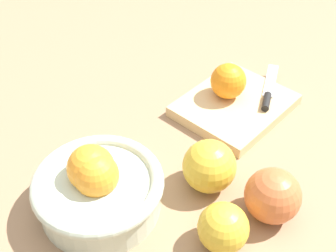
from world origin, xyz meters
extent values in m
plane|color=#997556|center=(0.00, 0.00, 0.00)|extent=(2.40, 2.40, 0.00)
cylinder|color=beige|center=(-0.19, 0.12, 0.03)|extent=(0.18, 0.18, 0.05)
torus|color=beige|center=(-0.19, 0.12, 0.05)|extent=(0.19, 0.19, 0.02)
sphere|color=orange|center=(-0.19, 0.14, 0.07)|extent=(0.07, 0.07, 0.07)
sphere|color=orange|center=(-0.19, 0.13, 0.07)|extent=(0.07, 0.07, 0.07)
cube|color=#DBB77F|center=(0.13, 0.08, 0.01)|extent=(0.22, 0.19, 0.02)
sphere|color=orange|center=(0.14, 0.11, 0.05)|extent=(0.07, 0.07, 0.07)
cube|color=silver|center=(0.23, 0.06, 0.02)|extent=(0.11, 0.06, 0.00)
cylinder|color=black|center=(0.16, 0.03, 0.03)|extent=(0.05, 0.03, 0.01)
sphere|color=#CC6638|center=(-0.05, -0.08, 0.04)|extent=(0.08, 0.08, 0.08)
sphere|color=gold|center=(-0.13, -0.05, 0.04)|extent=(0.07, 0.07, 0.07)
sphere|color=gold|center=(-0.06, 0.02, 0.04)|extent=(0.08, 0.08, 0.08)
camera|label=1|loc=(-0.45, -0.21, 0.53)|focal=46.35mm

